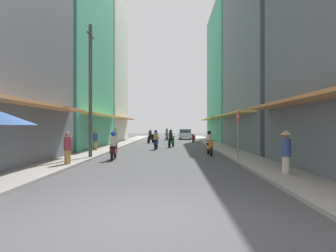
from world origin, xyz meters
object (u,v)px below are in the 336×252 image
(pedestrian_foreground, at_px, (68,149))
(motorbike_orange, at_px, (210,144))
(motorbike_green, at_px, (171,139))
(motorbike_red, at_px, (193,138))
(motorbike_blue, at_px, (156,141))
(motorbike_maroon, at_px, (114,147))
(pedestrian_crossing, at_px, (95,141))
(motorbike_black, at_px, (151,137))
(parked_car, at_px, (186,134))
(pedestrian_midway, at_px, (115,135))
(motorbike_silver, at_px, (167,135))
(utility_pole, at_px, (90,90))
(street_sign_no_entry, at_px, (238,129))
(pedestrian_far, at_px, (286,151))

(pedestrian_foreground, bearing_deg, motorbike_orange, 36.11)
(motorbike_green, xyz_separation_m, motorbike_red, (2.53, 7.88, -0.20))
(motorbike_blue, height_order, motorbike_orange, same)
(motorbike_green, distance_m, motorbike_blue, 2.57)
(motorbike_maroon, bearing_deg, pedestrian_crossing, 115.90)
(motorbike_maroon, relative_size, pedestrian_crossing, 1.12)
(pedestrian_crossing, bearing_deg, motorbike_red, 56.39)
(motorbike_black, xyz_separation_m, parked_car, (4.26, 9.75, 0.04))
(pedestrian_midway, distance_m, pedestrian_foreground, 15.06)
(pedestrian_midway, bearing_deg, motorbike_silver, 62.74)
(motorbike_orange, xyz_separation_m, pedestrian_foreground, (-7.26, -5.29, 0.10))
(motorbike_red, relative_size, motorbike_orange, 0.99)
(motorbike_red, distance_m, pedestrian_foreground, 21.04)
(pedestrian_crossing, bearing_deg, pedestrian_foreground, -83.67)
(motorbike_blue, distance_m, utility_pole, 8.09)
(motorbike_red, relative_size, parked_car, 0.42)
(motorbike_red, relative_size, pedestrian_crossing, 1.11)
(motorbike_orange, xyz_separation_m, pedestrian_midway, (-8.19, 9.74, 0.25))
(motorbike_blue, height_order, street_sign_no_entry, street_sign_no_entry)
(motorbike_green, relative_size, motorbike_blue, 0.98)
(pedestrian_far, bearing_deg, motorbike_silver, 100.57)
(motorbike_maroon, bearing_deg, utility_pole, 164.65)
(motorbike_green, bearing_deg, motorbike_orange, -68.82)
(parked_car, distance_m, pedestrian_crossing, 21.46)
(street_sign_no_entry, bearing_deg, pedestrian_far, -78.22)
(motorbike_green, bearing_deg, street_sign_no_entry, -71.39)
(motorbike_orange, height_order, utility_pole, utility_pole)
(motorbike_orange, relative_size, street_sign_no_entry, 0.68)
(motorbike_silver, height_order, utility_pole, utility_pole)
(motorbike_green, distance_m, pedestrian_crossing, 7.01)
(motorbike_green, distance_m, pedestrian_foreground, 12.77)
(parked_car, relative_size, pedestrian_far, 2.46)
(pedestrian_midway, relative_size, pedestrian_crossing, 1.05)
(motorbike_black, height_order, motorbike_green, same)
(motorbike_maroon, xyz_separation_m, pedestrian_crossing, (-2.43, 5.01, 0.10))
(motorbike_black, height_order, motorbike_blue, same)
(motorbike_maroon, bearing_deg, motorbike_blue, 74.76)
(motorbike_blue, relative_size, utility_pole, 0.24)
(motorbike_silver, bearing_deg, motorbike_orange, -80.38)
(motorbike_silver, bearing_deg, parked_car, 49.54)
(pedestrian_crossing, bearing_deg, parked_car, 69.57)
(motorbike_black, xyz_separation_m, motorbike_blue, (1.11, -8.35, 0.00))
(motorbike_blue, bearing_deg, pedestrian_foreground, -110.05)
(pedestrian_foreground, bearing_deg, pedestrian_midway, 93.56)
(pedestrian_foreground, distance_m, utility_pole, 4.30)
(motorbike_green, height_order, motorbike_blue, same)
(motorbike_maroon, xyz_separation_m, pedestrian_far, (7.45, -5.11, 0.26))
(motorbike_blue, xyz_separation_m, pedestrian_midway, (-4.44, 5.43, 0.25))
(motorbike_maroon, relative_size, motorbike_blue, 1.00)
(motorbike_maroon, distance_m, pedestrian_midway, 12.71)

